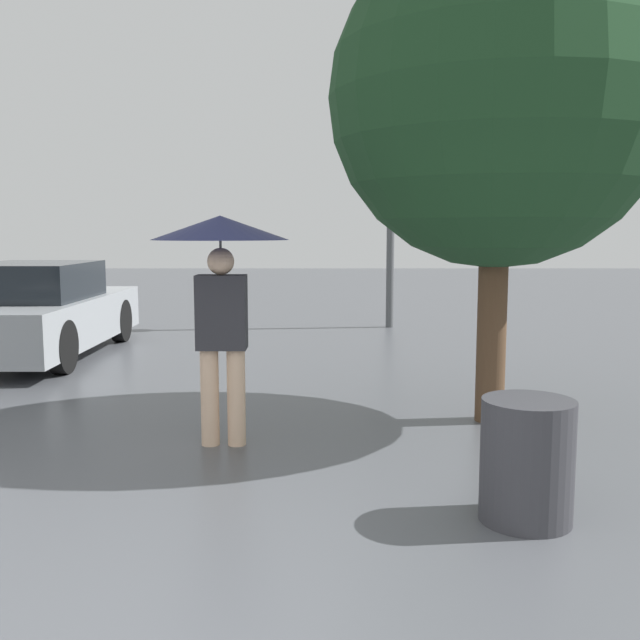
{
  "coord_description": "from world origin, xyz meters",
  "views": [
    {
      "loc": [
        0.55,
        -2.35,
        1.69
      ],
      "look_at": [
        0.52,
        3.14,
        1.0
      ],
      "focal_mm": 40.0,
      "sensor_mm": 36.0,
      "label": 1
    }
  ],
  "objects_px": {
    "pedestrian": "(224,262)",
    "tree": "(502,99)",
    "parked_car_farthest": "(43,312)",
    "trash_bin": "(530,461)",
    "street_lamp": "(395,155)"
  },
  "relations": [
    {
      "from": "pedestrian",
      "to": "parked_car_farthest",
      "type": "relative_size",
      "value": 0.45
    },
    {
      "from": "tree",
      "to": "trash_bin",
      "type": "relative_size",
      "value": 5.88
    },
    {
      "from": "pedestrian",
      "to": "parked_car_farthest",
      "type": "distance_m",
      "value": 5.11
    },
    {
      "from": "street_lamp",
      "to": "tree",
      "type": "bearing_deg",
      "value": -87.37
    },
    {
      "from": "parked_car_farthest",
      "to": "trash_bin",
      "type": "relative_size",
      "value": 5.56
    },
    {
      "from": "parked_car_farthest",
      "to": "street_lamp",
      "type": "xyz_separation_m",
      "value": [
        5.0,
        2.94,
        2.39
      ]
    },
    {
      "from": "parked_car_farthest",
      "to": "street_lamp",
      "type": "relative_size",
      "value": 0.91
    },
    {
      "from": "parked_car_farthest",
      "to": "trash_bin",
      "type": "xyz_separation_m",
      "value": [
        4.98,
        -5.53,
        -0.23
      ]
    },
    {
      "from": "pedestrian",
      "to": "tree",
      "type": "relative_size",
      "value": 0.42
    },
    {
      "from": "tree",
      "to": "street_lamp",
      "type": "distance_m",
      "value": 6.26
    },
    {
      "from": "tree",
      "to": "street_lamp",
      "type": "bearing_deg",
      "value": 92.63
    },
    {
      "from": "tree",
      "to": "trash_bin",
      "type": "xyz_separation_m",
      "value": [
        -0.31,
        -2.22,
        -2.44
      ]
    },
    {
      "from": "parked_car_farthest",
      "to": "street_lamp",
      "type": "distance_m",
      "value": 6.28
    },
    {
      "from": "tree",
      "to": "trash_bin",
      "type": "height_order",
      "value": "tree"
    },
    {
      "from": "pedestrian",
      "to": "street_lamp",
      "type": "relative_size",
      "value": 0.41
    }
  ]
}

